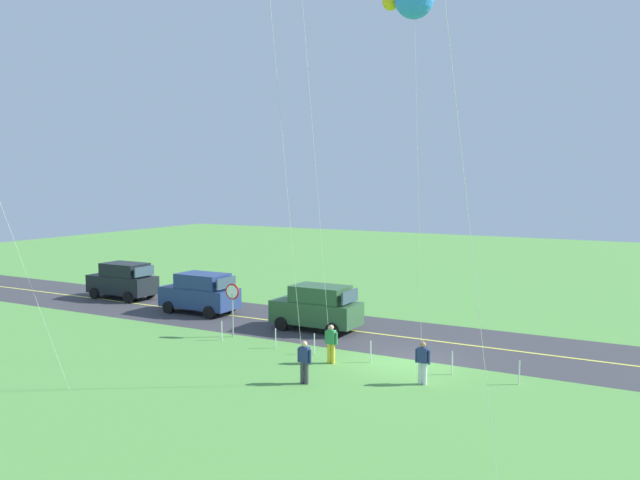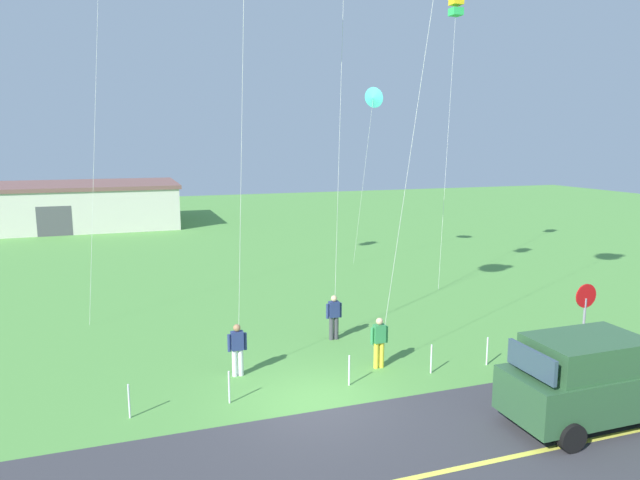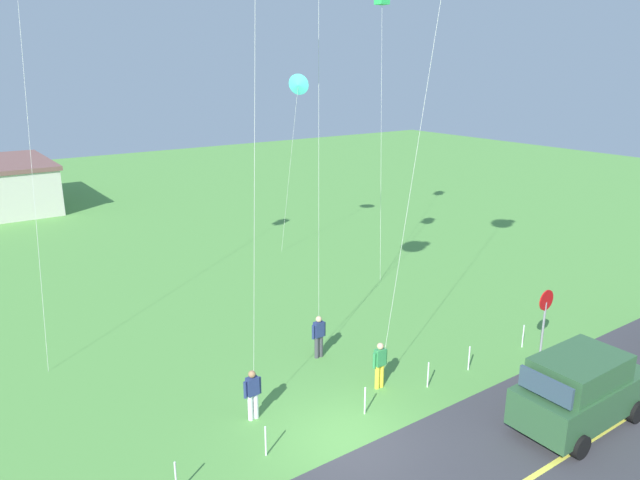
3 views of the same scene
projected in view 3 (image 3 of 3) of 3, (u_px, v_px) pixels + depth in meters
The scene contains 13 objects.
ground_plane at pixel (346, 441), 16.52m from camera, with size 120.00×120.00×0.10m, color #549342.
car_suv_foreground at pixel (580, 389), 16.93m from camera, with size 4.40×2.12×2.24m.
stop_sign at pixel (545, 310), 20.80m from camera, with size 0.76×0.08×2.56m.
person_adult_near at pixel (319, 335), 20.96m from camera, with size 0.58×0.22×1.60m.
person_adult_companion at pixel (253, 393), 17.26m from camera, with size 0.58×0.22×1.60m.
person_child_watcher at pixel (380, 364), 18.96m from camera, with size 0.58×0.22×1.60m.
kite_pink_drift at pixel (298, 85), 30.41m from camera, with size 1.17×1.44×9.74m.
fence_post_0 at pixel (176, 478), 14.32m from camera, with size 0.05×0.05×0.90m, color silver.
fence_post_1 at pixel (266, 441), 15.72m from camera, with size 0.05×0.05×0.90m, color silver.
fence_post_2 at pixel (365, 401), 17.62m from camera, with size 0.05×0.05×0.90m, color silver.
fence_post_3 at pixel (428, 375), 19.09m from camera, with size 0.05×0.05×0.90m, color silver.
fence_post_4 at pixel (469, 358), 20.18m from camera, with size 0.05×0.05×0.90m, color silver.
fence_post_5 at pixel (523, 336), 21.83m from camera, with size 0.05×0.05×0.90m, color silver.
Camera 3 is at (-8.77, -11.19, 10.13)m, focal length 32.86 mm.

